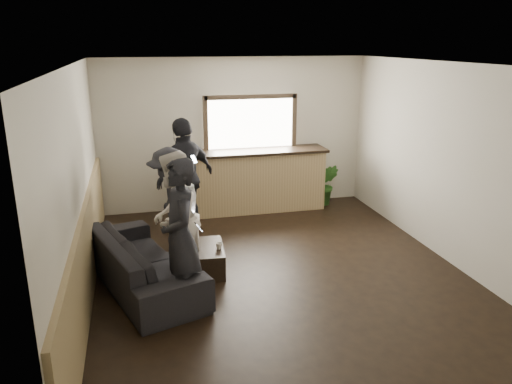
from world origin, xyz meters
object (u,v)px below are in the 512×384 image
object	(u,v)px
sofa	(142,261)
cup_a	(195,238)
person_a	(180,236)
potted_plant	(326,184)
cup_b	(219,246)
bar_counter	(254,177)
person_c	(171,205)
person_d	(185,177)
person_b	(175,219)
coffee_table	(207,259)

from	to	relation	value
sofa	cup_a	distance (m)	0.88
sofa	person_a	distance (m)	1.01
potted_plant	person_a	size ratio (longest dim) A/B	0.44
cup_b	bar_counter	bearing A→B (deg)	66.58
person_a	person_c	size ratio (longest dim) A/B	1.11
person_a	sofa	bearing A→B (deg)	-152.46
cup_a	person_d	world-z (taller)	person_d
cup_a	cup_b	distance (m)	0.45
sofa	person_c	distance (m)	1.02
person_c	cup_b	bearing A→B (deg)	41.93
potted_plant	person_c	distance (m)	3.62
bar_counter	person_a	distance (m)	3.74
sofa	person_b	world-z (taller)	person_b
bar_counter	person_c	distance (m)	2.51
bar_counter	cup_a	size ratio (longest dim) A/B	21.49
coffee_table	person_c	xyz separation A→B (m)	(-0.43, 0.53, 0.65)
coffee_table	person_a	world-z (taller)	person_a
person_b	bar_counter	bearing A→B (deg)	169.13
cup_b	person_b	bearing A→B (deg)	-170.82
sofa	bar_counter	bearing A→B (deg)	-57.27
cup_b	person_b	xyz separation A→B (m)	(-0.58, -0.09, 0.48)
cup_a	cup_b	bearing A→B (deg)	-49.62
cup_a	potted_plant	xyz separation A→B (m)	(2.81, 2.13, 0.00)
sofa	person_a	bearing A→B (deg)	-165.54
cup_b	coffee_table	bearing A→B (deg)	143.54
coffee_table	person_b	size ratio (longest dim) A/B	0.45
potted_plant	person_d	distance (m)	2.98
bar_counter	coffee_table	bearing A→B (deg)	-117.31
person_a	cup_b	bearing A→B (deg)	139.30
coffee_table	person_d	size ratio (longest dim) A/B	0.41
potted_plant	person_c	bearing A→B (deg)	-149.53
cup_b	person_a	world-z (taller)	person_a
bar_counter	coffee_table	xyz separation A→B (m)	(-1.24, -2.40, -0.46)
bar_counter	person_d	world-z (taller)	bar_counter
person_a	person_c	xyz separation A→B (m)	(-0.00, 1.47, -0.09)
person_c	bar_counter	bearing A→B (deg)	138.29
sofa	person_c	xyz separation A→B (m)	(0.45, 0.77, 0.49)
coffee_table	person_d	bearing A→B (deg)	94.47
cup_a	person_d	xyz separation A→B (m)	(0.03, 1.23, 0.56)
cup_a	sofa	bearing A→B (deg)	-147.48
person_a	person_d	size ratio (longest dim) A/B	0.95
coffee_table	person_b	world-z (taller)	person_b
cup_a	person_d	distance (m)	1.35
coffee_table	person_b	xyz separation A→B (m)	(-0.43, -0.21, 0.70)
potted_plant	person_a	world-z (taller)	person_a
sofa	potted_plant	xyz separation A→B (m)	(3.55, 2.60, 0.06)
coffee_table	person_d	xyz separation A→B (m)	(-0.11, 1.46, 0.79)
bar_counter	cup_a	bearing A→B (deg)	-122.44
potted_plant	sofa	bearing A→B (deg)	-143.80
person_b	person_d	xyz separation A→B (m)	(0.31, 1.67, 0.09)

